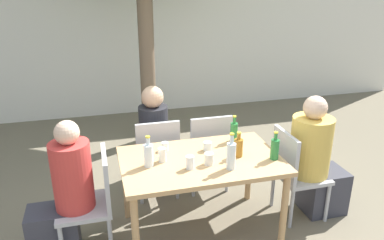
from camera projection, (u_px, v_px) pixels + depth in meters
name	position (u px, v px, depth m)	size (l,w,h in m)	color
ground_plane	(200.00, 229.00, 3.51)	(30.00, 30.00, 0.00)	#706651
cafe_building_wall	(142.00, 30.00, 6.16)	(10.00, 0.08, 2.80)	white
dining_table_front	(201.00, 167.00, 3.28)	(1.39, 0.88, 0.74)	tan
patio_chair_0	(94.00, 197.00, 3.11)	(0.44, 0.44, 0.89)	#B2B2B7
patio_chair_1	(294.00, 170.00, 3.56)	(0.44, 0.44, 0.89)	#B2B2B7
patio_chair_2	(157.00, 154.00, 3.87)	(0.44, 0.44, 0.89)	#B2B2B7
patio_chair_3	(208.00, 148.00, 4.01)	(0.44, 0.44, 0.89)	#B2B2B7
person_seated_0	(64.00, 198.00, 3.04)	(0.56, 0.32, 1.20)	#383842
person_seated_1	(316.00, 162.00, 3.60)	(0.59, 0.38, 1.22)	#383842
person_seated_2	(153.00, 142.00, 4.08)	(0.30, 0.55, 1.19)	#383842
water_bottle_0	(149.00, 155.00, 3.09)	(0.08, 0.08, 0.27)	silver
green_bottle_1	(275.00, 149.00, 3.21)	(0.07, 0.07, 0.25)	#287A38
amber_bottle_2	(238.00, 147.00, 3.27)	(0.08, 0.08, 0.23)	#9E661E
water_bottle_3	(231.00, 155.00, 3.04)	(0.08, 0.08, 0.32)	silver
green_bottle_4	(234.00, 131.00, 3.57)	(0.07, 0.07, 0.26)	#287A38
drinking_glass_0	(162.00, 155.00, 3.18)	(0.07, 0.07, 0.12)	silver
drinking_glass_1	(207.00, 146.00, 3.40)	(0.08, 0.08, 0.08)	silver
drinking_glass_2	(209.00, 159.00, 3.13)	(0.08, 0.08, 0.10)	silver
drinking_glass_3	(165.00, 146.00, 3.39)	(0.06, 0.06, 0.08)	white
drinking_glass_4	(190.00, 162.00, 3.06)	(0.07, 0.07, 0.11)	white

